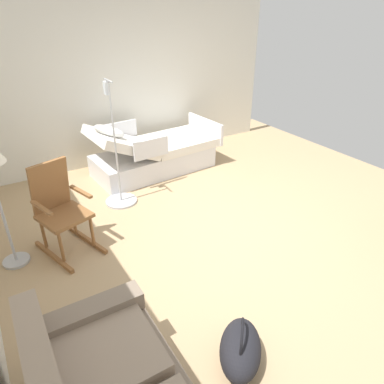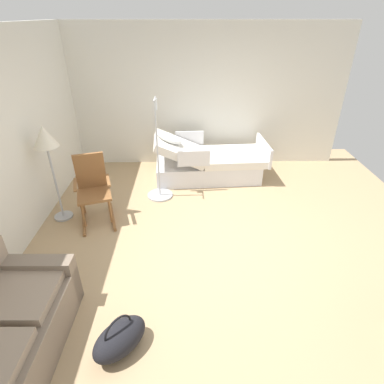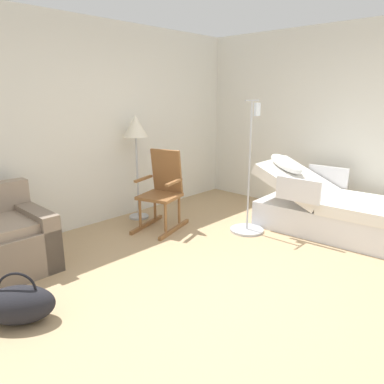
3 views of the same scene
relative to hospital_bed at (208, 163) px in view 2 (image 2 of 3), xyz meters
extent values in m
plane|color=tan|center=(-1.93, 0.00, -0.30)|extent=(6.67, 6.67, 0.00)
cube|color=silver|center=(0.79, 0.00, 1.05)|extent=(0.10, 5.40, 2.70)
cube|color=silver|center=(0.00, 0.00, -0.13)|extent=(1.00, 1.98, 0.35)
cube|color=white|center=(0.03, -0.47, 0.12)|extent=(0.98, 1.21, 0.14)
cube|color=white|center=(-0.03, 0.54, 0.31)|extent=(0.97, 0.98, 0.52)
ellipsoid|color=white|center=(-0.05, 0.71, 0.53)|extent=(0.37, 0.52, 0.32)
cube|color=silver|center=(-0.52, 0.28, 0.33)|extent=(0.07, 0.56, 0.28)
cube|color=silver|center=(0.48, 0.34, 0.33)|extent=(0.07, 0.56, 0.28)
cube|color=silver|center=(0.07, -1.06, 0.23)|extent=(0.95, 0.11, 0.36)
cylinder|color=black|center=(-0.41, 0.78, -0.25)|extent=(0.10, 0.10, 0.10)
cylinder|color=black|center=(0.31, 0.82, -0.25)|extent=(0.10, 0.10, 0.10)
cylinder|color=black|center=(-0.31, -0.82, -0.25)|extent=(0.10, 0.10, 0.10)
cylinder|color=black|center=(0.41, -0.77, -0.25)|extent=(0.10, 0.10, 0.10)
cube|color=#7D6C5C|center=(-3.70, 2.01, -0.08)|extent=(1.61, 0.87, 0.45)
cube|color=gray|center=(-3.33, 1.97, 0.19)|extent=(0.68, 0.65, 0.10)
cube|color=#7D6C5C|center=(-2.99, 2.01, 0.00)|extent=(0.19, 0.85, 0.60)
cube|color=brown|center=(-1.49, 1.98, -0.28)|extent=(0.74, 0.26, 0.05)
cube|color=brown|center=(-1.36, 1.57, -0.28)|extent=(0.74, 0.26, 0.05)
cylinder|color=brown|center=(-1.55, 1.54, -0.05)|extent=(0.04, 0.04, 0.40)
cylinder|color=brown|center=(-1.66, 1.90, -0.05)|extent=(0.04, 0.04, 0.40)
cylinder|color=brown|center=(-1.19, 1.64, -0.05)|extent=(0.04, 0.04, 0.40)
cylinder|color=brown|center=(-1.31, 2.01, -0.05)|extent=(0.04, 0.04, 0.40)
cube|color=brown|center=(-1.43, 1.77, 0.15)|extent=(0.58, 0.59, 0.04)
cube|color=brown|center=(-1.24, 1.83, 0.45)|extent=(0.24, 0.45, 0.60)
cube|color=brown|center=(-1.38, 1.55, 0.37)|extent=(0.38, 0.16, 0.03)
cube|color=brown|center=(-1.51, 1.99, 0.37)|extent=(0.38, 0.16, 0.03)
cylinder|color=#B2B5BA|center=(-1.33, 2.34, -0.29)|extent=(0.28, 0.28, 0.03)
cylinder|color=#B2B5BA|center=(-1.33, 2.34, 0.30)|extent=(0.03, 0.03, 1.15)
cone|color=silver|center=(-1.33, 2.34, 1.03)|extent=(0.34, 0.34, 0.30)
ellipsoid|color=black|center=(-3.58, 1.03, -0.15)|extent=(0.63, 0.61, 0.30)
torus|color=black|center=(-3.58, 1.03, -0.02)|extent=(0.24, 0.21, 0.30)
cylinder|color=#B2B5BA|center=(-0.70, 0.87, -0.29)|extent=(0.44, 0.44, 0.03)
cylinder|color=#B2B5BA|center=(-0.70, 0.87, 0.55)|extent=(0.02, 0.02, 1.65)
cube|color=#B2B5BA|center=(-0.70, 0.87, 1.38)|extent=(0.28, 0.02, 0.02)
cube|color=white|center=(-0.58, 0.87, 1.27)|extent=(0.09, 0.04, 0.16)
camera|label=1|loc=(-4.93, 2.30, 2.22)|focal=32.98mm
camera|label=2|loc=(-5.44, 0.39, 2.49)|focal=29.21mm
camera|label=3|loc=(-4.50, -1.70, 1.45)|focal=34.07mm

